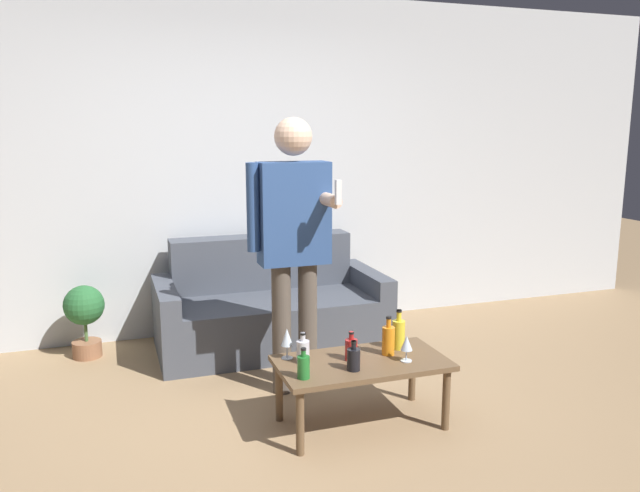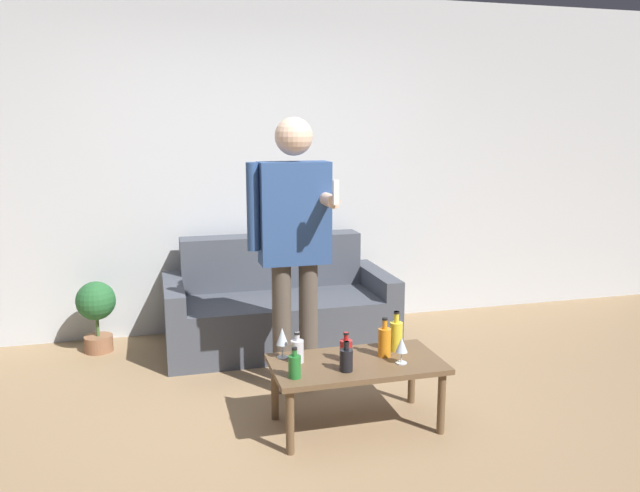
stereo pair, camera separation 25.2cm
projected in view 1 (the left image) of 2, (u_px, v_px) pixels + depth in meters
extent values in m
plane|color=#997A56|center=(317.00, 451.00, 3.25)|extent=(16.00, 16.00, 0.00)
cube|color=silver|center=(231.00, 166.00, 4.99)|extent=(8.00, 0.06, 2.70)
cube|color=#474C56|center=(276.00, 326.00, 4.66)|extent=(1.43, 0.60, 0.40)
cube|color=#474C56|center=(262.00, 286.00, 5.01)|extent=(1.43, 0.23, 0.81)
cube|color=#474C56|center=(167.00, 323.00, 4.50)|extent=(0.14, 0.84, 0.55)
cube|color=#474C56|center=(366.00, 303.00, 5.00)|extent=(0.14, 0.84, 0.55)
cube|color=brown|center=(362.00, 363.00, 3.48)|extent=(0.95, 0.51, 0.03)
cylinder|color=brown|center=(300.00, 422.00, 3.19)|extent=(0.04, 0.04, 0.35)
cylinder|color=brown|center=(446.00, 399.00, 3.46)|extent=(0.04, 0.04, 0.35)
cylinder|color=brown|center=(279.00, 391.00, 3.57)|extent=(0.04, 0.04, 0.35)
cylinder|color=brown|center=(412.00, 372.00, 3.84)|extent=(0.04, 0.04, 0.35)
cylinder|color=silver|center=(303.00, 352.00, 3.43)|extent=(0.07, 0.07, 0.12)
cylinder|color=silver|center=(303.00, 337.00, 3.42)|extent=(0.03, 0.03, 0.05)
cylinder|color=black|center=(303.00, 334.00, 3.41)|extent=(0.03, 0.03, 0.01)
cylinder|color=yellow|center=(398.00, 335.00, 3.64)|extent=(0.08, 0.08, 0.17)
cylinder|color=yellow|center=(399.00, 315.00, 3.62)|extent=(0.03, 0.03, 0.07)
cylinder|color=black|center=(399.00, 311.00, 3.62)|extent=(0.03, 0.03, 0.01)
cylinder|color=black|center=(354.00, 360.00, 3.33)|extent=(0.07, 0.07, 0.12)
cylinder|color=black|center=(354.00, 345.00, 3.31)|extent=(0.03, 0.03, 0.05)
cylinder|color=black|center=(354.00, 342.00, 3.31)|extent=(0.03, 0.03, 0.01)
cylinder|color=#B21E1E|center=(351.00, 350.00, 3.47)|extent=(0.07, 0.07, 0.12)
cylinder|color=#B21E1E|center=(351.00, 336.00, 3.46)|extent=(0.03, 0.03, 0.05)
cylinder|color=black|center=(351.00, 333.00, 3.45)|extent=(0.03, 0.03, 0.01)
cylinder|color=#23752D|center=(304.00, 367.00, 3.22)|extent=(0.07, 0.07, 0.12)
cylinder|color=#23752D|center=(303.00, 352.00, 3.20)|extent=(0.02, 0.02, 0.05)
cylinder|color=black|center=(303.00, 349.00, 3.20)|extent=(0.03, 0.03, 0.01)
cylinder|color=orange|center=(388.00, 341.00, 3.55)|extent=(0.07, 0.07, 0.16)
cylinder|color=orange|center=(389.00, 322.00, 3.53)|extent=(0.03, 0.03, 0.06)
cylinder|color=black|center=(389.00, 318.00, 3.52)|extent=(0.03, 0.03, 0.01)
cylinder|color=silver|center=(287.00, 358.00, 3.51)|extent=(0.06, 0.06, 0.01)
cylinder|color=silver|center=(287.00, 351.00, 3.50)|extent=(0.01, 0.01, 0.07)
cone|color=silver|center=(287.00, 337.00, 3.48)|extent=(0.07, 0.07, 0.10)
cylinder|color=silver|center=(406.00, 361.00, 3.47)|extent=(0.06, 0.06, 0.01)
cylinder|color=silver|center=(406.00, 355.00, 3.46)|extent=(0.01, 0.01, 0.06)
cone|color=silver|center=(407.00, 343.00, 3.45)|extent=(0.07, 0.07, 0.08)
cylinder|color=brown|center=(282.00, 329.00, 3.91)|extent=(0.12, 0.12, 0.83)
cylinder|color=brown|center=(308.00, 326.00, 3.96)|extent=(0.12, 0.12, 0.83)
cube|color=#2D4C84|center=(294.00, 213.00, 3.80)|extent=(0.43, 0.19, 0.63)
sphere|color=beige|center=(293.00, 136.00, 3.71)|extent=(0.23, 0.23, 0.23)
cylinder|color=#2D4C84|center=(253.00, 207.00, 3.71)|extent=(0.08, 0.08, 0.53)
cylinder|color=beige|center=(328.00, 199.00, 3.70)|extent=(0.08, 0.28, 0.08)
cube|color=white|center=(338.00, 192.00, 3.54)|extent=(0.03, 0.03, 0.14)
cylinder|color=#936042|center=(87.00, 349.00, 4.58)|extent=(0.21, 0.21, 0.12)
cylinder|color=#476B38|center=(86.00, 330.00, 4.55)|extent=(0.02, 0.02, 0.17)
sphere|color=#286633|center=(84.00, 305.00, 4.51)|extent=(0.29, 0.29, 0.29)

